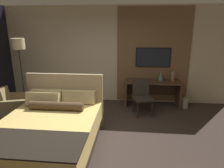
# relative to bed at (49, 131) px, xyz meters

# --- Properties ---
(ground_plane) EXTENTS (16.00, 16.00, 0.00)m
(ground_plane) POSITION_rel_bed_xyz_m (0.74, 0.12, -0.36)
(ground_plane) COLOR #332823
(wall_back_tv_panel) EXTENTS (7.20, 0.09, 2.80)m
(wall_back_tv_panel) POSITION_rel_bed_xyz_m (0.91, 2.71, 1.04)
(wall_back_tv_panel) COLOR #BCAD8E
(wall_back_tv_panel) RESTS_ON ground_plane
(bed) EXTENTS (1.71, 2.18, 1.22)m
(bed) POSITION_rel_bed_xyz_m (0.00, 0.00, 0.00)
(bed) COLOR #33281E
(bed) RESTS_ON ground_plane
(desk) EXTENTS (1.56, 0.56, 0.73)m
(desk) POSITION_rel_bed_xyz_m (2.09, 2.40, 0.13)
(desk) COLOR #422D1E
(desk) RESTS_ON ground_plane
(tv) EXTENTS (0.99, 0.04, 0.55)m
(tv) POSITION_rel_bed_xyz_m (2.09, 2.64, 1.00)
(tv) COLOR black
(desk_chair) EXTENTS (0.58, 0.58, 0.89)m
(desk_chair) POSITION_rel_bed_xyz_m (1.76, 1.79, 0.17)
(desk_chair) COLOR #28231E
(desk_chair) RESTS_ON ground_plane
(armchair_by_window) EXTENTS (0.87, 0.89, 0.76)m
(armchair_by_window) POSITION_rel_bed_xyz_m (-1.42, 1.28, -0.10)
(armchair_by_window) COLOR olive
(armchair_by_window) RESTS_ON ground_plane
(floor_lamp) EXTENTS (0.34, 0.34, 1.92)m
(floor_lamp) POSITION_rel_bed_xyz_m (-1.48, 1.86, 1.27)
(floor_lamp) COLOR #282623
(floor_lamp) RESTS_ON ground_plane
(vase_tall) EXTENTS (0.15, 0.15, 0.27)m
(vase_tall) POSITION_rel_bed_xyz_m (2.32, 2.50, 0.51)
(vase_tall) COLOR #4C706B
(vase_tall) RESTS_ON desk
(vase_short) EXTENTS (0.10, 0.10, 0.26)m
(vase_short) POSITION_rel_bed_xyz_m (2.64, 2.46, 0.51)
(vase_short) COLOR #846647
(vase_short) RESTS_ON desk
(book) EXTENTS (0.26, 0.22, 0.03)m
(book) POSITION_rel_bed_xyz_m (1.70, 2.34, 0.39)
(book) COLOR #332D28
(book) RESTS_ON desk
(waste_bin) EXTENTS (0.22, 0.22, 0.28)m
(waste_bin) POSITION_rel_bed_xyz_m (2.98, 2.28, -0.22)
(waste_bin) COLOR gray
(waste_bin) RESTS_ON ground_plane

